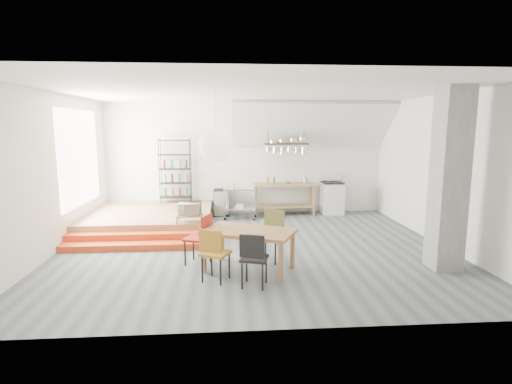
{
  "coord_description": "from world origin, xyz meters",
  "views": [
    {
      "loc": [
        -0.57,
        -8.11,
        2.5
      ],
      "look_at": [
        0.1,
        0.8,
        1.05
      ],
      "focal_mm": 28.0,
      "sensor_mm": 36.0,
      "label": 1
    }
  ],
  "objects": [
    {
      "name": "kitchen_counter",
      "position": [
        1.1,
        3.15,
        0.63
      ],
      "size": [
        1.8,
        0.6,
        0.91
      ],
      "color": "olive",
      "rests_on": "ground"
    },
    {
      "name": "stove",
      "position": [
        2.5,
        3.16,
        0.48
      ],
      "size": [
        0.6,
        0.6,
        1.18
      ],
      "color": "white",
      "rests_on": "ground"
    },
    {
      "name": "pot_rack",
      "position": [
        1.13,
        2.92,
        1.98
      ],
      "size": [
        1.2,
        0.5,
        1.43
      ],
      "color": "#41291A",
      "rests_on": "ceiling"
    },
    {
      "name": "bowl",
      "position": [
        1.21,
        3.1,
        0.94
      ],
      "size": [
        0.22,
        0.22,
        0.05
      ],
      "primitive_type": "imported",
      "rotation": [
        0.0,
        0.0,
        0.08
      ],
      "color": "silver",
      "rests_on": "kitchen_counter"
    },
    {
      "name": "chair_olive",
      "position": [
        0.28,
        -0.81,
        0.56
      ],
      "size": [
        0.59,
        0.59,
        0.95
      ],
      "rotation": [
        0.0,
        0.0,
        -0.51
      ],
      "color": "olive",
      "rests_on": "ground"
    },
    {
      "name": "platform",
      "position": [
        -2.5,
        2.0,
        0.2
      ],
      "size": [
        3.0,
        3.0,
        0.4
      ],
      "primitive_type": "cube",
      "color": "olive",
      "rests_on": "ground"
    },
    {
      "name": "chair_black",
      "position": [
        -0.16,
        -2.15,
        0.53
      ],
      "size": [
        0.5,
        0.5,
        0.89
      ],
      "rotation": [
        0.0,
        0.0,
        2.87
      ],
      "color": "black",
      "rests_on": "ground"
    },
    {
      "name": "step_upper",
      "position": [
        -2.5,
        0.4,
        0.13
      ],
      "size": [
        3.0,
        0.35,
        0.27
      ],
      "primitive_type": "cube",
      "color": "#D14318",
      "rests_on": "ground"
    },
    {
      "name": "chair_red",
      "position": [
        -1.04,
        -0.98,
        0.56
      ],
      "size": [
        0.56,
        0.56,
        0.94
      ],
      "rotation": [
        0.0,
        0.0,
        -1.95
      ],
      "color": "red",
      "rests_on": "ground"
    },
    {
      "name": "microwave",
      "position": [
        -1.4,
        0.75,
        0.7
      ],
      "size": [
        0.51,
        0.37,
        0.27
      ],
      "primitive_type": "imported",
      "rotation": [
        0.0,
        0.0,
        -0.07
      ],
      "color": "beige",
      "rests_on": "microwave_shelf"
    },
    {
      "name": "concrete_column",
      "position": [
        3.3,
        -1.5,
        1.6
      ],
      "size": [
        0.5,
        0.5,
        3.2
      ],
      "primitive_type": "cube",
      "color": "slate",
      "rests_on": "ground"
    },
    {
      "name": "step_lower",
      "position": [
        -2.5,
        0.05,
        0.07
      ],
      "size": [
        3.0,
        0.35,
        0.13
      ],
      "primitive_type": "cube",
      "color": "#D14318",
      "rests_on": "ground"
    },
    {
      "name": "chair_mustard",
      "position": [
        -0.79,
        -1.87,
        0.54
      ],
      "size": [
        0.55,
        0.55,
        0.9
      ],
      "rotation": [
        0.0,
        0.0,
        2.7
      ],
      "color": "#9E691B",
      "rests_on": "ground"
    },
    {
      "name": "window_pane",
      "position": [
        -3.98,
        1.5,
        1.8
      ],
      "size": [
        0.02,
        2.5,
        2.2
      ],
      "primitive_type": "cube",
      "color": "white",
      "rests_on": "wall_left"
    },
    {
      "name": "wall_left",
      "position": [
        -4.0,
        0.0,
        1.6
      ],
      "size": [
        0.04,
        7.0,
        3.2
      ],
      "primitive_type": "cube",
      "color": "silver",
      "rests_on": "ground"
    },
    {
      "name": "microwave_shelf",
      "position": [
        -1.4,
        0.75,
        0.55
      ],
      "size": [
        0.6,
        0.4,
        0.16
      ],
      "color": "olive",
      "rests_on": "platform"
    },
    {
      "name": "mini_fridge",
      "position": [
        -0.71,
        3.2,
        0.38
      ],
      "size": [
        0.44,
        0.44,
        0.75
      ],
      "primitive_type": "cube",
      "color": "black",
      "rests_on": "ground"
    },
    {
      "name": "floor",
      "position": [
        0.0,
        0.0,
        0.0
      ],
      "size": [
        8.0,
        8.0,
        0.0
      ],
      "primitive_type": "plane",
      "color": "#4C5558",
      "rests_on": "ground"
    },
    {
      "name": "dining_table",
      "position": [
        -0.19,
        -1.37,
        0.65
      ],
      "size": [
        1.77,
        1.43,
        0.73
      ],
      "rotation": [
        0.0,
        0.0,
        -0.43
      ],
      "color": "brown",
      "rests_on": "ground"
    },
    {
      "name": "rolling_cart",
      "position": [
        -0.2,
        2.7,
        0.55
      ],
      "size": [
        0.93,
        0.61,
        0.85
      ],
      "rotation": [
        0.0,
        0.0,
        -0.15
      ],
      "color": "silver",
      "rests_on": "ground"
    },
    {
      "name": "wall_right",
      "position": [
        4.0,
        0.0,
        1.6
      ],
      "size": [
        0.04,
        7.0,
        3.2
      ],
      "primitive_type": "cube",
      "color": "silver",
      "rests_on": "ground"
    },
    {
      "name": "wall_back",
      "position": [
        0.0,
        3.5,
        1.6
      ],
      "size": [
        8.0,
        0.04,
        3.2
      ],
      "primitive_type": "cube",
      "color": "silver",
      "rests_on": "ground"
    },
    {
      "name": "ceiling",
      "position": [
        0.0,
        0.0,
        3.2
      ],
      "size": [
        8.0,
        7.0,
        0.02
      ],
      "primitive_type": "cube",
      "color": "white",
      "rests_on": "wall_back"
    },
    {
      "name": "wire_shelving",
      "position": [
        -2.0,
        3.2,
        1.33
      ],
      "size": [
        0.88,
        0.38,
        1.8
      ],
      "color": "black",
      "rests_on": "platform"
    },
    {
      "name": "paper_lantern",
      "position": [
        -0.74,
        -1.12,
        2.2
      ],
      "size": [
        0.6,
        0.6,
        0.6
      ],
      "primitive_type": "sphere",
      "color": "white",
      "rests_on": "ceiling"
    },
    {
      "name": "slope_ceiling",
      "position": [
        1.8,
        2.9,
        2.55
      ],
      "size": [
        4.4,
        1.44,
        1.32
      ],
      "primitive_type": "cube",
      "rotation": [
        -0.73,
        0.0,
        0.0
      ],
      "color": "white",
      "rests_on": "wall_back"
    }
  ]
}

